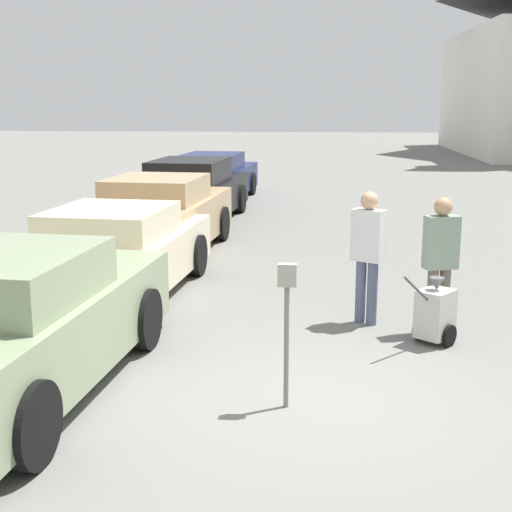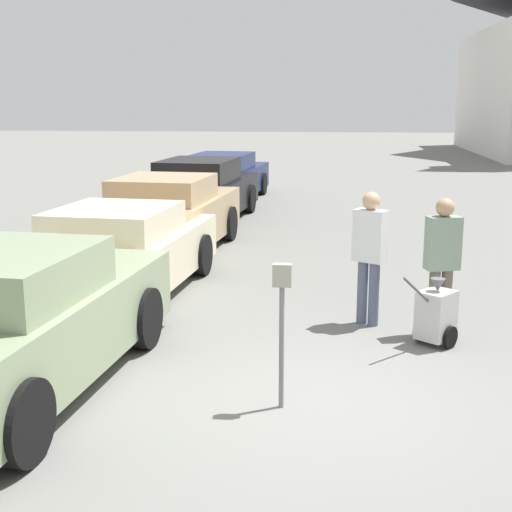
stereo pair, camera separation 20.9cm
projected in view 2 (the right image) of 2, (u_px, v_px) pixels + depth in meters
The scene contains 10 objects.
ground_plane at pixel (311, 400), 7.21m from camera, with size 120.00×120.00×0.00m, color slate.
parked_car_sage at pixel (12, 324), 7.33m from camera, with size 2.30×4.84×1.52m.
parked_car_cream at pixel (120, 253), 10.98m from camera, with size 2.32×4.75×1.39m.
parked_car_tan at pixel (166, 216), 14.02m from camera, with size 2.36×4.76×1.52m.
parked_car_black at pixel (200, 193), 17.55m from camera, with size 2.34×5.40×1.55m.
parked_car_navy at pixel (224, 178), 21.19m from camera, with size 2.27×5.30×1.42m.
parking_meter at pixel (282, 309), 6.84m from camera, with size 0.18×0.09×1.45m.
person_worker at pixel (370, 250), 9.42m from camera, with size 0.47×0.40×1.80m.
person_supervisor at pixel (442, 257), 9.04m from camera, with size 0.47×0.34×1.77m.
equipment_cart at pixel (436, 315), 8.77m from camera, with size 0.77×0.89×1.00m.
Camera 2 is at (0.18, -6.74, 2.98)m, focal length 50.00 mm.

